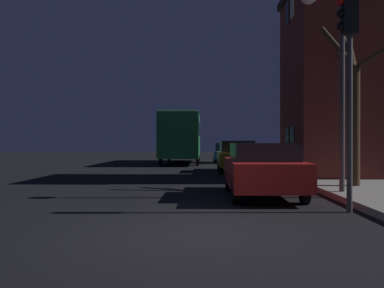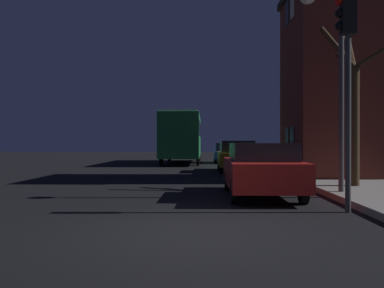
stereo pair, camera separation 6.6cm
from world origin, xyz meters
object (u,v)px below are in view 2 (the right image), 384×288
(car_far_lane, at_px, (227,153))
(car_mid_lane, at_px, (236,156))
(streetlamp, at_px, (325,43))
(bare_tree, at_px, (352,105))
(bus, at_px, (182,134))
(car_near_lane, at_px, (261,168))
(traffic_light, at_px, (347,55))

(car_far_lane, bearing_deg, car_mid_lane, -89.86)
(car_far_lane, bearing_deg, streetlamp, -85.14)
(bare_tree, xyz_separation_m, car_mid_lane, (-2.93, 8.45, -1.82))
(bus, bearing_deg, streetlamp, -75.56)
(bus, bearing_deg, car_mid_lane, -69.63)
(streetlamp, distance_m, car_far_lane, 19.75)
(car_near_lane, distance_m, car_mid_lane, 9.94)
(car_near_lane, height_order, car_far_lane, car_near_lane)
(car_near_lane, relative_size, car_mid_lane, 1.02)
(bus, relative_size, car_far_lane, 2.46)
(bare_tree, distance_m, car_far_lane, 18.04)
(bus, bearing_deg, bare_tree, -70.23)
(streetlamp, relative_size, car_mid_lane, 1.21)
(bus, bearing_deg, car_near_lane, -80.37)
(streetlamp, bearing_deg, bare_tree, 52.14)
(car_mid_lane, bearing_deg, traffic_light, -83.67)
(streetlamp, height_order, bare_tree, streetlamp)
(car_near_lane, bearing_deg, car_far_lane, 89.88)
(bare_tree, height_order, bus, bare_tree)
(bus, xyz_separation_m, car_far_lane, (3.20, 0.57, -1.32))
(bus, distance_m, car_near_lane, 18.92)
(traffic_light, height_order, car_mid_lane, traffic_light)
(streetlamp, distance_m, bare_tree, 2.62)
(car_mid_lane, distance_m, car_far_lane, 9.24)
(traffic_light, distance_m, car_far_lane, 22.03)
(car_near_lane, xyz_separation_m, car_mid_lane, (0.06, 9.94, 0.04))
(car_mid_lane, relative_size, car_far_lane, 1.11)
(bare_tree, bearing_deg, car_near_lane, -153.57)
(car_near_lane, bearing_deg, streetlamp, -6.63)
(car_mid_lane, bearing_deg, bus, 110.37)
(traffic_light, distance_m, bare_tree, 4.47)
(car_near_lane, height_order, car_mid_lane, car_mid_lane)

